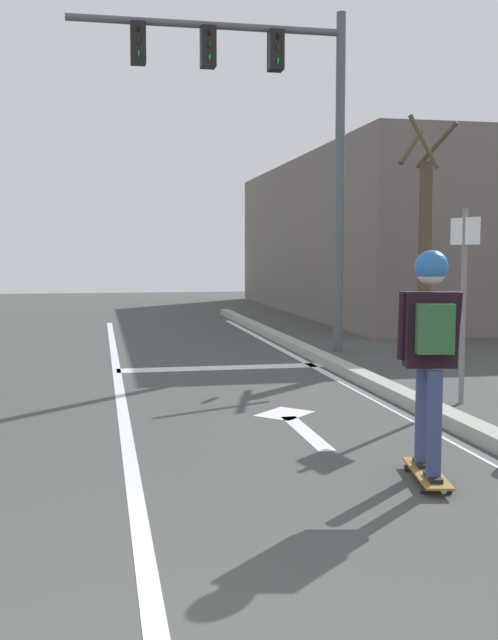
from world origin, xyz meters
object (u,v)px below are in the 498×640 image
Objects in this scene: traffic_signal_mast at (266,104)px; street_sign_post at (464,277)px; roadside_tree at (425,248)px; skateboard at (427,473)px; skater at (431,333)px.

street_sign_post is (1.25, -4.64, -2.73)m from traffic_signal_mast.
roadside_tree is at bearing -12.64° from traffic_signal_mast.
roadside_tree reaches higher than skateboard.
skater reaches higher than skateboard.
roadside_tree reaches higher than skater.
roadside_tree is at bearing 66.11° from skateboard.
traffic_signal_mast is 2.60× the size of street_sign_post.
traffic_signal_mast is (0.38, 7.34, 3.05)m from skater.
skateboard is 0.51× the size of skater.
roadside_tree is at bearing 71.58° from street_sign_post.
skateboard is 8.41m from traffic_signal_mast.
skateboard is 0.21× the size of roadside_tree.
street_sign_post is at bearing 58.66° from skateboard.
roadside_tree reaches higher than street_sign_post.
skater is 3.17m from street_sign_post.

